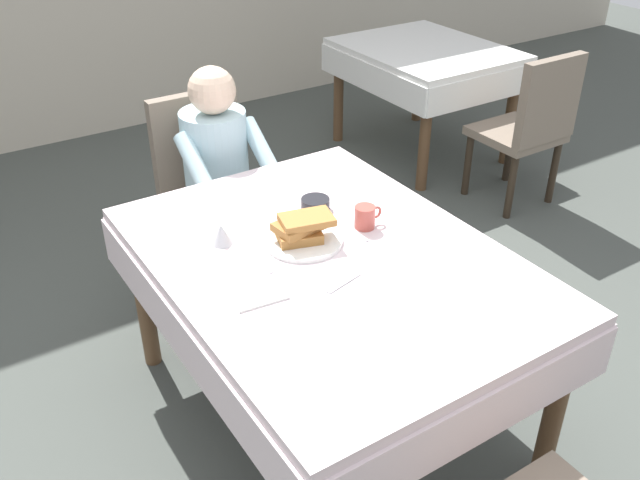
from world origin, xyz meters
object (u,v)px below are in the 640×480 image
object	(u,v)px
cup_coffee	(365,217)
background_table_far	(425,64)
dining_table_main	(329,278)
fork_left_of_plate	(259,260)
bowl_butter	(315,204)
chair_diner	(208,179)
knife_right_of_plate	(350,229)
spoon_near_edge	(344,283)
diner_person	(220,164)
breakfast_stack	(301,227)
syrup_pitcher	(221,234)
background_chair_empty	(531,122)
plate_breakfast	(303,240)

from	to	relation	value
cup_coffee	background_table_far	bearing A→B (deg)	44.29
dining_table_main	fork_left_of_plate	bearing A→B (deg)	154.28
cup_coffee	bowl_butter	size ratio (longest dim) A/B	1.03
background_table_far	cup_coffee	bearing A→B (deg)	-135.71
dining_table_main	bowl_butter	bearing A→B (deg)	65.59
chair_diner	cup_coffee	xyz separation A→B (m)	(0.15, -1.08, 0.25)
cup_coffee	knife_right_of_plate	bearing A→B (deg)	168.79
spoon_near_edge	cup_coffee	bearing A→B (deg)	29.82
chair_diner	bowl_butter	distance (m)	0.90
dining_table_main	cup_coffee	bearing A→B (deg)	23.14
diner_person	breakfast_stack	distance (m)	0.90
fork_left_of_plate	knife_right_of_plate	xyz separation A→B (m)	(0.38, 0.00, 0.00)
chair_diner	cup_coffee	world-z (taller)	chair_diner
chair_diner	knife_right_of_plate	bearing A→B (deg)	94.98
syrup_pitcher	background_chair_empty	bearing A→B (deg)	13.87
bowl_butter	background_table_far	size ratio (longest dim) A/B	0.10
diner_person	background_table_far	bearing A→B (deg)	-157.93
syrup_pitcher	knife_right_of_plate	distance (m)	0.47
breakfast_stack	fork_left_of_plate	world-z (taller)	breakfast_stack
bowl_butter	knife_right_of_plate	world-z (taller)	bowl_butter
plate_breakfast	background_table_far	size ratio (longest dim) A/B	0.25
fork_left_of_plate	background_chair_empty	world-z (taller)	background_chair_empty
cup_coffee	spoon_near_edge	distance (m)	0.38
breakfast_stack	cup_coffee	world-z (taller)	breakfast_stack
dining_table_main	spoon_near_edge	xyz separation A→B (m)	(-0.05, -0.16, 0.09)
background_table_far	syrup_pitcher	bearing A→B (deg)	-145.93
diner_person	spoon_near_edge	xyz separation A→B (m)	(-0.12, -1.18, 0.07)
background_table_far	plate_breakfast	bearing A→B (deg)	-140.07
dining_table_main	breakfast_stack	size ratio (longest dim) A/B	6.98
plate_breakfast	background_chair_empty	xyz separation A→B (m)	(1.97, 0.70, -0.22)
breakfast_stack	knife_right_of_plate	distance (m)	0.20
dining_table_main	plate_breakfast	bearing A→B (deg)	102.67
spoon_near_edge	dining_table_main	bearing A→B (deg)	58.83
breakfast_stack	background_chair_empty	xyz separation A→B (m)	(1.97, 0.69, -0.27)
knife_right_of_plate	background_chair_empty	size ratio (longest dim) A/B	0.22
spoon_near_edge	background_chair_empty	distance (m)	2.23
bowl_butter	spoon_near_edge	world-z (taller)	bowl_butter
breakfast_stack	plate_breakfast	bearing A→B (deg)	-51.63
cup_coffee	background_chair_empty	xyz separation A→B (m)	(1.72, 0.73, -0.25)
diner_person	breakfast_stack	xyz separation A→B (m)	(-0.10, -0.88, 0.13)
diner_person	knife_right_of_plate	world-z (taller)	diner_person
dining_table_main	breakfast_stack	xyz separation A→B (m)	(-0.03, 0.13, 0.15)
syrup_pitcher	background_table_far	size ratio (longest dim) A/B	0.07
cup_coffee	plate_breakfast	bearing A→B (deg)	172.77
bowl_butter	background_table_far	world-z (taller)	bowl_butter
knife_right_of_plate	background_table_far	size ratio (longest dim) A/B	0.18
breakfast_stack	bowl_butter	xyz separation A→B (m)	(0.17, 0.18, -0.04)
dining_table_main	diner_person	size ratio (longest dim) A/B	1.36
plate_breakfast	syrup_pitcher	xyz separation A→B (m)	(-0.24, 0.15, 0.03)
chair_diner	background_table_far	distance (m)	1.97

